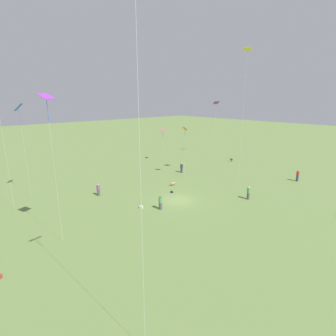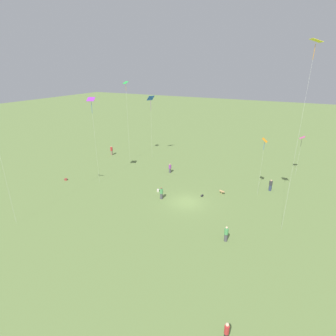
# 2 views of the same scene
# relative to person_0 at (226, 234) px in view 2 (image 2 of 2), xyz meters

# --- Properties ---
(ground_plane) EXTENTS (240.00, 240.00, 0.00)m
(ground_plane) POSITION_rel_person_0_xyz_m (6.85, -5.80, -0.86)
(ground_plane) COLOR olive
(person_0) EXTENTS (0.58, 0.58, 1.73)m
(person_0) POSITION_rel_person_0_xyz_m (0.00, 0.00, 0.00)
(person_0) COLOR #4C4C51
(person_0) RESTS_ON ground_plane
(person_1) EXTENTS (0.64, 0.64, 1.89)m
(person_1) POSITION_rel_person_0_xyz_m (28.39, -17.34, 0.07)
(person_1) COLOR #847056
(person_1) RESTS_ON ground_plane
(person_3) EXTENTS (0.59, 0.59, 1.70)m
(person_3) POSITION_rel_person_0_xyz_m (10.36, -5.18, -0.02)
(person_3) COLOR #4C4C51
(person_3) RESTS_ON ground_plane
(person_4) EXTENTS (0.61, 0.61, 1.72)m
(person_4) POSITION_rel_person_0_xyz_m (-2.60, -14.58, -0.02)
(person_4) COLOR #333D5B
(person_4) RESTS_ON ground_plane
(person_5) EXTENTS (0.43, 0.43, 1.75)m
(person_5) POSITION_rel_person_0_xyz_m (-2.88, 10.59, 0.04)
(person_5) COLOR #232328
(person_5) RESTS_ON ground_plane
(person_6) EXTENTS (0.57, 0.57, 1.63)m
(person_6) POSITION_rel_person_0_xyz_m (13.50, -14.16, -0.06)
(person_6) COLOR #4C4C51
(person_6) RESTS_ON ground_plane
(kite_0) EXTENTS (1.34, 1.48, 11.94)m
(kite_0) POSITION_rel_person_0_xyz_m (20.29, -19.75, 10.33)
(kite_0) COLOR blue
(kite_0) RESTS_ON ground_plane
(kite_2) EXTENTS (0.71, 0.86, 8.17)m
(kite_2) POSITION_rel_person_0_xyz_m (-1.19, -12.53, 6.74)
(kite_2) COLOR orange
(kite_2) RESTS_ON ground_plane
(kite_3) EXTENTS (0.80, 0.89, 6.60)m
(kite_3) POSITION_rel_person_0_xyz_m (-5.65, -22.93, 5.30)
(kite_3) COLOR #E54C99
(kite_3) RESTS_ON ground_plane
(kite_5) EXTENTS (0.99, 0.94, 14.52)m
(kite_5) POSITION_rel_person_0_xyz_m (23.06, -16.09, 12.65)
(kite_5) COLOR green
(kite_5) RESTS_ON ground_plane
(kite_6) EXTENTS (1.20, 1.22, 19.15)m
(kite_6) POSITION_rel_person_0_xyz_m (-5.00, -4.71, 17.10)
(kite_6) COLOR yellow
(kite_6) RESTS_ON ground_plane
(kite_7) EXTENTS (1.34, 1.29, 12.92)m
(kite_7) POSITION_rel_person_0_xyz_m (21.60, -5.60, 11.36)
(kite_7) COLOR purple
(kite_7) RESTS_ON ground_plane
(dog_0) EXTENTS (0.84, 0.54, 0.53)m
(dog_0) POSITION_rel_person_0_xyz_m (3.35, -10.37, -0.49)
(dog_0) COLOR tan
(dog_0) RESTS_ON ground_plane
(picnic_bag_0) EXTENTS (0.42, 0.48, 0.30)m
(picnic_bag_0) POSITION_rel_person_0_xyz_m (11.86, -6.94, -0.70)
(picnic_bag_0) COLOR beige
(picnic_bag_0) RESTS_ON ground_plane
(picnic_bag_1) EXTENTS (0.27, 0.45, 0.23)m
(picnic_bag_1) POSITION_rel_person_0_xyz_m (5.60, -8.33, -0.74)
(picnic_bag_1) COLOR #262628
(picnic_bag_1) RESTS_ON ground_plane
(picnic_bag_2) EXTENTS (0.46, 0.43, 0.31)m
(picnic_bag_2) POSITION_rel_person_0_xyz_m (26.89, -3.79, -0.70)
(picnic_bag_2) COLOR #933833
(picnic_bag_2) RESTS_ON ground_plane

